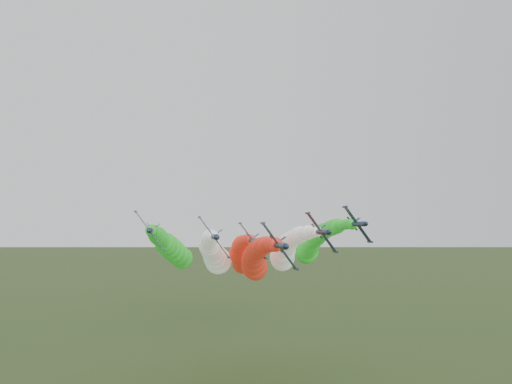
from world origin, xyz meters
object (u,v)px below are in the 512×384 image
jet_outer_left (172,249)px  jet_trail (241,256)px  jet_inner_left (215,255)px  jet_lead (255,261)px  jet_outer_right (312,244)px  jet_inner_right (285,251)px

jet_outer_left → jet_trail: bearing=18.0°
jet_inner_left → jet_outer_left: (-12.01, 5.51, 1.32)m
jet_outer_left → jet_lead: bearing=-41.3°
jet_inner_left → jet_outer_right: 31.90m
jet_trail → jet_outer_left: bearing=-162.0°
jet_inner_left → jet_inner_right: bearing=3.5°
jet_lead → jet_inner_right: jet_inner_right is taller
jet_inner_left → jet_inner_right: size_ratio=0.99×
jet_lead → jet_trail: (-0.18, 25.71, -0.15)m
jet_inner_right → jet_outer_left: (-32.74, 4.24, 0.67)m
jet_inner_left → jet_trail: bearing=53.3°
jet_inner_right → jet_outer_left: jet_outer_left is taller
jet_inner_right → jet_trail: jet_inner_right is taller
jet_outer_left → jet_inner_right: bearing=-7.4°
jet_outer_left → jet_inner_left: bearing=-24.7°
jet_lead → jet_inner_left: bearing=125.2°
jet_lead → jet_trail: size_ratio=0.99×
jet_inner_right → jet_outer_right: (10.07, 6.70, 1.69)m
jet_trail → jet_lead: bearing=-89.6°
jet_lead → jet_outer_right: 30.37m
jet_outer_right → jet_outer_left: bearing=-176.7°
jet_inner_right → jet_outer_right: jet_outer_right is taller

